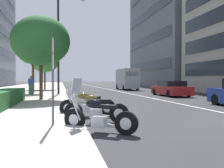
% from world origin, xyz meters
% --- Properties ---
extents(sidewalk_right_plaza, '(160.00, 10.55, 0.15)m').
position_xyz_m(sidewalk_right_plaza, '(30.00, 11.41, 0.07)').
color(sidewalk_right_plaza, '#B2ADA3').
rests_on(sidewalk_right_plaza, ground).
extents(lane_centre_stripe, '(110.00, 0.16, 0.01)m').
position_xyz_m(lane_centre_stripe, '(35.00, 0.00, 0.00)').
color(lane_centre_stripe, silver).
rests_on(lane_centre_stripe, ground).
extents(motorcycle_far_end_row, '(1.33, 1.82, 1.46)m').
position_xyz_m(motorcycle_far_end_row, '(0.10, 5.82, 0.43)').
color(motorcycle_far_end_row, black).
rests_on(motorcycle_far_end_row, ground).
extents(motorcycle_mid_row, '(1.02, 2.07, 1.48)m').
position_xyz_m(motorcycle_mid_row, '(1.64, 5.70, 0.44)').
color(motorcycle_mid_row, black).
rests_on(motorcycle_mid_row, ground).
extents(motorcycle_second_in_row, '(0.72, 2.14, 1.10)m').
position_xyz_m(motorcycle_second_in_row, '(2.97, 5.80, 0.42)').
color(motorcycle_second_in_row, black).
rests_on(motorcycle_second_in_row, ground).
extents(car_approaching_light, '(4.68, 1.99, 1.30)m').
position_xyz_m(car_approaching_light, '(13.03, -2.58, 0.61)').
color(car_approaching_light, maroon).
rests_on(car_approaching_light, ground).
extents(delivery_van_ahead, '(5.37, 2.15, 2.91)m').
position_xyz_m(delivery_van_ahead, '(26.45, -2.41, 1.55)').
color(delivery_van_ahead, '#B7B7BC').
rests_on(delivery_van_ahead, ground).
extents(parking_sign_by_curb, '(0.32, 0.06, 2.47)m').
position_xyz_m(parking_sign_by_curb, '(0.69, 7.00, 1.69)').
color(parking_sign_by_curb, '#47494C').
rests_on(parking_sign_by_curb, sidewalk_right_plaza).
extents(street_lamp_with_banners, '(1.26, 2.50, 8.57)m').
position_xyz_m(street_lamp_with_banners, '(15.14, 6.64, 5.26)').
color(street_lamp_with_banners, '#232326').
rests_on(street_lamp_with_banners, sidewalk_right_plaza).
extents(clipped_hedge_bed, '(6.73, 1.10, 0.75)m').
position_xyz_m(clipped_hedge_bed, '(6.55, 9.58, 0.52)').
color(clipped_hedge_bed, '#28602D').
rests_on(clipped_hedge_bed, sidewalk_right_plaza).
extents(street_tree_mid_sidewalk, '(3.77, 3.77, 5.39)m').
position_xyz_m(street_tree_mid_sidewalk, '(10.00, 8.05, 3.93)').
color(street_tree_mid_sidewalk, '#473323').
rests_on(street_tree_mid_sidewalk, sidewalk_right_plaza).
extents(street_tree_far_plaza, '(2.88, 2.88, 5.16)m').
position_xyz_m(street_tree_far_plaza, '(17.33, 9.33, 4.06)').
color(street_tree_far_plaza, '#473323').
rests_on(street_tree_far_plaza, sidewalk_right_plaza).
extents(street_tree_near_plaza_corner, '(3.68, 3.68, 5.32)m').
position_xyz_m(street_tree_near_plaza_corner, '(25.73, 8.79, 3.90)').
color(street_tree_near_plaza_corner, '#473323').
rests_on(street_tree_near_plaza_corner, sidewalk_right_plaza).
extents(pedestrian_on_plaza, '(0.44, 0.48, 1.59)m').
position_xyz_m(pedestrian_on_plaza, '(15.34, 9.29, 0.95)').
color(pedestrian_on_plaza, '#3F724C').
rests_on(pedestrian_on_plaza, sidewalk_right_plaza).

